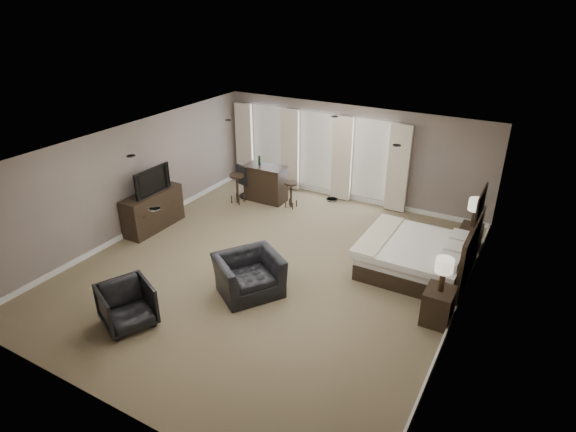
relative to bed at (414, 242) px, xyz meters
The scene contains 16 objects.
room 3.00m from the bed, 151.75° to the right, with size 7.60×8.60×2.64m.
window_bay 4.53m from the bed, 142.75° to the left, with size 5.25×0.20×2.30m.
bed is the anchor object (origin of this frame).
nightstand_near 1.74m from the bed, 58.46° to the right, with size 0.48×0.59×0.64m, color black.
nightstand_far 1.74m from the bed, 58.46° to the left, with size 0.45×0.55×0.60m, color black.
lamp_near 1.73m from the bed, 58.46° to the right, with size 0.30×0.30×0.63m, color beige.
lamp_far 1.72m from the bed, 58.46° to the left, with size 0.32×0.32×0.65m, color beige.
wall_art 1.56m from the bed, ahead, with size 0.04×0.96×0.56m, color slate.
dresser 6.14m from the bed, 169.08° to the right, with size 0.52×1.61×0.94m, color black.
tv 6.15m from the bed, 169.08° to the right, with size 1.09×0.63×0.14m, color black.
armchair_near 3.41m from the bed, 137.03° to the right, with size 1.18×0.77×1.03m, color black.
armchair_far 5.63m from the bed, 132.04° to the right, with size 0.84×0.79×0.86m, color black.
bar_counter 4.83m from the bed, 160.45° to the left, with size 1.15×0.60×1.00m, color black.
bar_stool_left 5.25m from the bed, 167.91° to the left, with size 0.39×0.39×0.82m, color black.
bar_stool_right 4.03m from the bed, 157.44° to the left, with size 0.34×0.34×0.72m, color black.
desk_chair 5.36m from the bed, 162.79° to the left, with size 0.50×0.50×0.98m, color black.
Camera 1 is at (4.57, -7.36, 5.36)m, focal length 30.00 mm.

